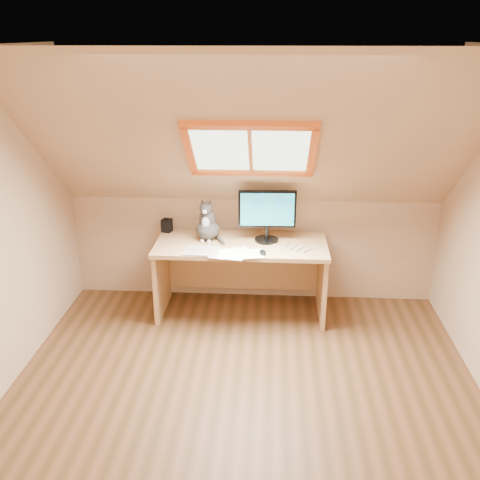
{
  "coord_description": "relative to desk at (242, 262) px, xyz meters",
  "views": [
    {
      "loc": [
        0.18,
        -3.09,
        2.47
      ],
      "look_at": [
        -0.08,
        1.0,
        0.88
      ],
      "focal_mm": 40.0,
      "sensor_mm": 36.0,
      "label": 1
    }
  ],
  "objects": [
    {
      "name": "desk",
      "position": [
        0.0,
        0.0,
        0.0
      ],
      "size": [
        1.54,
        0.68,
        0.7
      ],
      "color": "tan",
      "rests_on": "ground"
    },
    {
      "name": "ground",
      "position": [
        0.09,
        -1.45,
        -0.49
      ],
      "size": [
        3.5,
        3.5,
        0.0
      ],
      "primitive_type": "plane",
      "color": "brown",
      "rests_on": "ground"
    },
    {
      "name": "graphics_tablet",
      "position": [
        -0.33,
        -0.3,
        0.23
      ],
      "size": [
        0.31,
        0.23,
        0.01
      ],
      "primitive_type": "cube",
      "rotation": [
        0.0,
        0.0,
        -0.04
      ],
      "color": "#B2B2B7",
      "rests_on": "desk"
    },
    {
      "name": "room_shell",
      "position": [
        0.09,
        -1.54,
        0.94
      ],
      "size": [
        3.52,
        3.52,
        2.41
      ],
      "color": "tan",
      "rests_on": "ground"
    },
    {
      "name": "monitor",
      "position": [
        0.23,
        -0.0,
        0.49
      ],
      "size": [
        0.52,
        0.22,
        0.47
      ],
      "color": "black",
      "rests_on": "desk"
    },
    {
      "name": "cables",
      "position": [
        0.41,
        -0.19,
        0.22
      ],
      "size": [
        0.51,
        0.26,
        0.01
      ],
      "color": "silver",
      "rests_on": "desk"
    },
    {
      "name": "cat",
      "position": [
        -0.31,
        0.01,
        0.36
      ],
      "size": [
        0.24,
        0.28,
        0.4
      ],
      "color": "#3F3A37",
      "rests_on": "desk"
    },
    {
      "name": "mouse",
      "position": [
        0.2,
        -0.31,
        0.23
      ],
      "size": [
        0.07,
        0.11,
        0.03
      ],
      "primitive_type": "ellipsoid",
      "rotation": [
        0.0,
        0.0,
        0.23
      ],
      "color": "black",
      "rests_on": "desk"
    },
    {
      "name": "papers",
      "position": [
        -0.01,
        -0.33,
        0.22
      ],
      "size": [
        0.35,
        0.3,
        0.01
      ],
      "color": "white",
      "rests_on": "desk"
    },
    {
      "name": "desk_speaker",
      "position": [
        -0.72,
        0.18,
        0.28
      ],
      "size": [
        0.11,
        0.11,
        0.12
      ],
      "primitive_type": "cube",
      "rotation": [
        0.0,
        0.0,
        -0.29
      ],
      "color": "black",
      "rests_on": "desk"
    }
  ]
}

